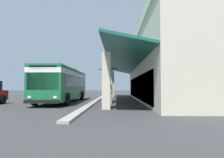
# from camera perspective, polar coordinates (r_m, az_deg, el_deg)

# --- Properties ---
(ground) EXTENTS (120.00, 120.00, 0.00)m
(ground) POSITION_cam_1_polar(r_m,az_deg,el_deg) (24.08, 7.72, -5.75)
(ground) COLOR #38383A
(curb_strip) EXTENTS (28.47, 0.50, 0.12)m
(curb_strip) POSITION_cam_1_polar(r_m,az_deg,el_deg) (22.11, -4.09, -5.92)
(curb_strip) COLOR #9E998E
(curb_strip) RESTS_ON ground
(plaza_building) EXTENTS (24.02, 14.07, 7.40)m
(plaza_building) POSITION_cam_1_polar(r_m,az_deg,el_deg) (23.32, 20.24, 3.37)
(plaza_building) COLOR beige
(plaza_building) RESTS_ON ground
(transit_bus) EXTENTS (11.23, 2.90, 3.34)m
(transit_bus) POSITION_cam_1_polar(r_m,az_deg,el_deg) (19.85, -13.73, -1.09)
(transit_bus) COLOR #196638
(transit_bus) RESTS_ON ground
(parked_sedan_tan) EXTENTS (4.41, 2.03, 1.47)m
(parked_sedan_tan) POSITION_cam_1_polar(r_m,az_deg,el_deg) (28.49, -20.06, -3.58)
(parked_sedan_tan) COLOR #9E845B
(parked_sedan_tan) RESTS_ON ground
(potted_palm) EXTENTS (1.65, 1.77, 3.23)m
(potted_palm) POSITION_cam_1_polar(r_m,az_deg,el_deg) (17.40, -1.24, -4.45)
(potted_palm) COLOR gray
(potted_palm) RESTS_ON ground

